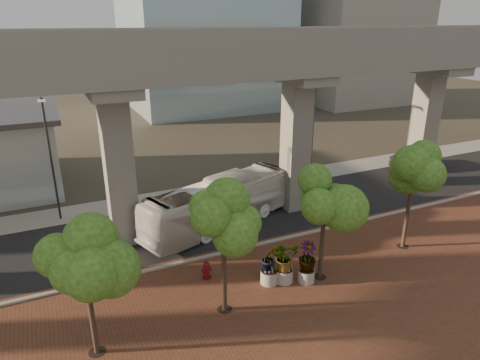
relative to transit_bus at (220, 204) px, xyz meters
name	(u,v)px	position (x,y,z in m)	size (l,w,h in m)	color
ground	(228,235)	(-0.06, -1.48, -1.58)	(160.00, 160.00, 0.00)	#39352A
brick_plaza	(295,307)	(-0.06, -9.48, -1.55)	(70.00, 13.00, 0.06)	brown
asphalt_road	(217,222)	(-0.06, 0.52, -1.56)	(90.00, 8.00, 0.04)	black
curb_strip	(242,249)	(-0.06, -3.48, -1.50)	(70.00, 0.25, 0.16)	#98968E
far_sidewalk	(190,194)	(-0.06, 6.02, -1.55)	(90.00, 3.00, 0.06)	#98968E
transit_viaduct	(214,116)	(-0.06, 0.52, 5.70)	(72.00, 5.60, 12.40)	gray
midrise_block	(356,25)	(37.94, 34.52, 10.42)	(18.00, 16.00, 24.00)	gray
transit_bus	(220,204)	(0.00, 0.00, 0.00)	(2.67, 11.36, 3.17)	silver
parked_car	(416,159)	(20.90, 3.45, -0.74)	(1.78, 5.15, 1.69)	black
fire_hydrant	(206,270)	(-3.01, -5.43, -1.04)	(0.50, 0.45, 1.01)	maroon
planter_front	(285,258)	(0.53, -7.42, -0.16)	(2.04, 2.04, 2.25)	#ACA49C
planter_right	(307,258)	(1.57, -7.91, -0.16)	(2.11, 2.11, 2.26)	#AAA799
planter_left	(270,260)	(-0.24, -7.21, -0.18)	(2.01, 2.01, 2.21)	gray
street_tree_far_west	(84,263)	(-9.01, -8.59, 2.71)	(3.73, 3.73, 5.95)	#433226
street_tree_near_west	(223,221)	(-3.18, -8.26, 3.09)	(3.44, 3.44, 6.21)	#433226
street_tree_near_east	(325,198)	(2.44, -7.88, 3.02)	(3.82, 3.82, 6.31)	#433226
street_tree_far_east	(414,172)	(8.87, -7.26, 3.23)	(3.50, 3.50, 6.37)	#433226
streetlamp_west	(50,151)	(-9.56, 5.40, 3.35)	(0.42, 1.22, 8.45)	#2A2A2E
streetlamp_east	(314,127)	(9.71, 3.91, 3.28)	(0.41, 1.21, 8.34)	#333238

